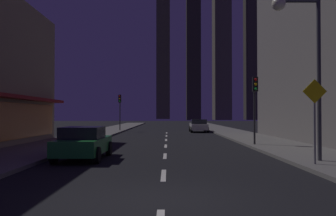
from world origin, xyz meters
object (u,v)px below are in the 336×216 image
at_px(pedestrian_crossing_sign, 317,114).
at_px(fire_hydrant_far_left, 84,136).
at_px(car_parked_near, 85,143).
at_px(traffic_light_far_left, 121,104).
at_px(traffic_light_near_right, 257,95).
at_px(street_lamp_right, 300,38).
at_px(car_parked_far, 200,126).

bearing_deg(pedestrian_crossing_sign, fire_hydrant_far_left, 134.99).
bearing_deg(pedestrian_crossing_sign, car_parked_near, 164.86).
bearing_deg(traffic_light_far_left, traffic_light_near_right, -60.12).
relative_size(car_parked_near, street_lamp_right, 0.64).
bearing_deg(traffic_light_far_left, street_lamp_right, -67.74).
distance_m(traffic_light_near_right, street_lamp_right, 7.67).
bearing_deg(pedestrian_crossing_sign, traffic_light_far_left, 111.94).
xyz_separation_m(car_parked_near, fire_hydrant_far_left, (-2.30, 9.02, -0.29)).
bearing_deg(traffic_light_far_left, car_parked_near, -85.67).
bearing_deg(car_parked_near, traffic_light_far_left, 94.33).
distance_m(car_parked_far, traffic_light_near_right, 18.10).
distance_m(fire_hydrant_far_left, traffic_light_far_left, 16.29).
bearing_deg(pedestrian_crossing_sign, traffic_light_near_right, 90.68).
bearing_deg(car_parked_near, fire_hydrant_far_left, 104.31).
bearing_deg(street_lamp_right, car_parked_far, 94.03).
bearing_deg(fire_hydrant_far_left, car_parked_far, 57.19).
xyz_separation_m(car_parked_near, traffic_light_near_right, (9.10, 5.92, 2.45)).
distance_m(traffic_light_far_left, street_lamp_right, 28.78).
bearing_deg(car_parked_far, fire_hydrant_far_left, -122.81).
distance_m(traffic_light_near_right, pedestrian_crossing_sign, 8.49).
height_order(fire_hydrant_far_left, street_lamp_right, street_lamp_right).
height_order(car_parked_far, traffic_light_far_left, traffic_light_far_left).
distance_m(car_parked_far, pedestrian_crossing_sign, 26.35).
distance_m(traffic_light_near_right, traffic_light_far_left, 22.08).
distance_m(fire_hydrant_far_left, traffic_light_near_right, 12.13).
height_order(fire_hydrant_far_left, pedestrian_crossing_sign, pedestrian_crossing_sign).
distance_m(car_parked_near, traffic_light_near_right, 11.13).
relative_size(fire_hydrant_far_left, pedestrian_crossing_sign, 0.21).
relative_size(car_parked_far, traffic_light_near_right, 1.01).
xyz_separation_m(fire_hydrant_far_left, street_lamp_right, (11.28, -10.53, 4.61)).
xyz_separation_m(fire_hydrant_far_left, traffic_light_near_right, (11.40, -3.09, 2.74)).
xyz_separation_m(street_lamp_right, pedestrian_crossing_sign, (0.22, -0.97, -3.05)).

